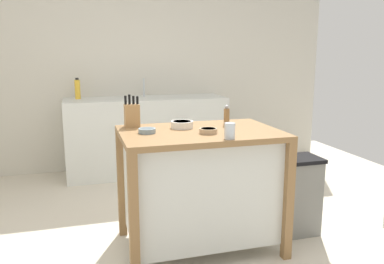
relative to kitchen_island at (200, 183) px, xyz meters
The scene contains 13 objects.
ground_plane 0.54m from the kitchen_island, 132.20° to the right, with size 6.12×6.12×0.00m, color beige.
wall_back 2.45m from the kitchen_island, 93.37° to the left, with size 5.12×0.10×2.60m, color beige.
kitchen_island is the anchor object (origin of this frame).
knife_block 0.71m from the kitchen_island, 147.86° to the left, with size 0.11×0.09×0.24m.
bowl_stoneware_deep 0.45m from the kitchen_island, 127.40° to the left, with size 0.17×0.17×0.05m.
bowl_ceramic_wide 0.56m from the kitchen_island, behind, with size 0.12×0.12×0.03m.
bowl_ceramic_small 0.43m from the kitchen_island, 77.36° to the right, with size 0.12×0.12×0.04m.
drinking_cup 0.56m from the kitchen_island, 72.27° to the right, with size 0.07×0.07×0.10m.
pepper_grinder 0.55m from the kitchen_island, 29.24° to the left, with size 0.04×0.04×0.16m.
trash_bin 0.82m from the kitchen_island, ahead, with size 0.36×0.28×0.63m.
sink_counter 1.97m from the kitchen_island, 91.55° to the left, with size 1.88×0.60×0.91m.
sink_faucet 2.17m from the kitchen_island, 91.45° to the left, with size 0.02×0.02×0.22m.
bottle_spray_cleaner 2.29m from the kitchen_island, 111.79° to the left, with size 0.06×0.06×0.24m.
Camera 1 is at (-0.68, -2.46, 1.43)m, focal length 36.50 mm.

